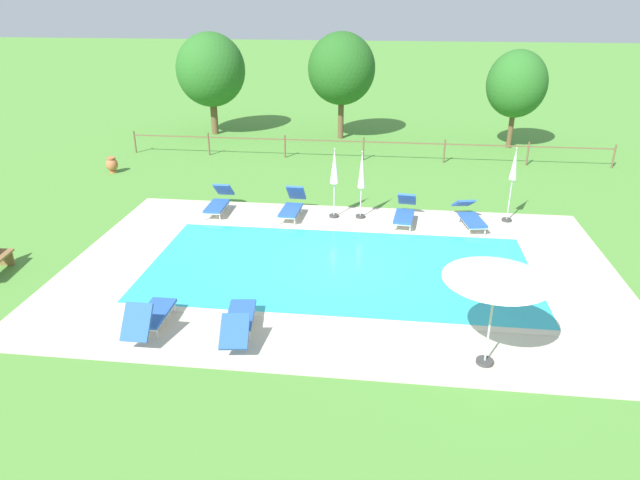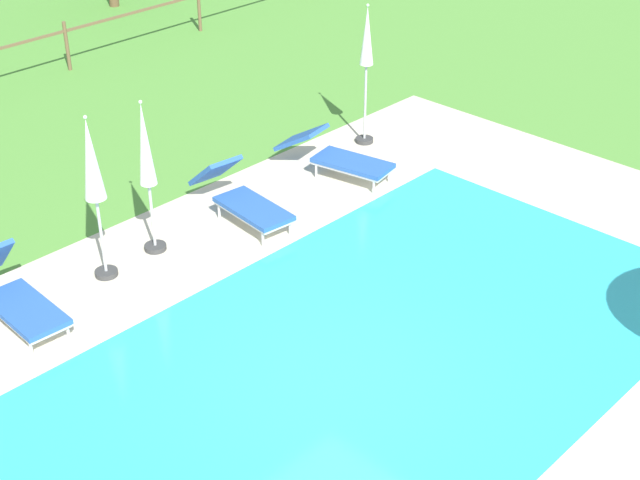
{
  "view_description": "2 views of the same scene",
  "coord_description": "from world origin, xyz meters",
  "views": [
    {
      "loc": [
        1.18,
        -14.21,
        7.09
      ],
      "look_at": [
        -0.6,
        0.5,
        0.6
      ],
      "focal_mm": 31.94,
      "sensor_mm": 36.0,
      "label": 1
    },
    {
      "loc": [
        -6.48,
        -5.9,
        7.11
      ],
      "look_at": [
        0.96,
        1.18,
        1.03
      ],
      "focal_mm": 52.95,
      "sensor_mm": 36.0,
      "label": 2
    }
  ],
  "objects": [
    {
      "name": "ground_plane",
      "position": [
        0.0,
        0.0,
        0.0
      ],
      "size": [
        160.0,
        160.0,
        0.0
      ],
      "primitive_type": "plane",
      "color": "#518E38"
    },
    {
      "name": "pool_deck_paving",
      "position": [
        0.0,
        0.0,
        0.0
      ],
      "size": [
        15.26,
        9.89,
        0.01
      ],
      "primitive_type": "cube",
      "color": "beige",
      "rests_on": "ground"
    },
    {
      "name": "swimming_pool_water",
      "position": [
        0.0,
        0.0,
        0.01
      ],
      "size": [
        10.61,
        5.23,
        0.01
      ],
      "primitive_type": "cube",
      "color": "#2DB7C6",
      "rests_on": "ground"
    },
    {
      "name": "pool_coping_rim",
      "position": [
        0.0,
        0.0,
        0.01
      ],
      "size": [
        11.09,
        5.71,
        0.01
      ],
      "color": "beige",
      "rests_on": "ground"
    },
    {
      "name": "sun_lounger_north_near_steps",
      "position": [
        -1.95,
        3.8,
        0.39
      ],
      "size": [
        0.69,
        1.93,
        0.95
      ],
      "color": "#2856A8",
      "rests_on": "ground"
    },
    {
      "name": "sun_lounger_north_mid",
      "position": [
        -1.93,
        -3.59,
        0.36
      ],
      "size": [
        0.86,
        2.11,
        0.76
      ],
      "color": "#2856A8",
      "rests_on": "ground"
    },
    {
      "name": "sun_lounger_north_far",
      "position": [
        3.97,
        3.64,
        0.36
      ],
      "size": [
        0.97,
        2.12,
        0.76
      ],
      "color": "#2856A8",
      "rests_on": "ground"
    },
    {
      "name": "sun_lounger_north_end",
      "position": [
        1.86,
        3.67,
        0.38
      ],
      "size": [
        0.8,
        2.02,
        0.88
      ],
      "color": "#2856A8",
      "rests_on": "ground"
    },
    {
      "name": "sun_lounger_south_near_corner",
      "position": [
        -4.56,
        3.9,
        0.38
      ],
      "size": [
        0.61,
        1.96,
        0.89
      ],
      "color": "#2856A8",
      "rests_on": "ground"
    },
    {
      "name": "sun_lounger_south_mid",
      "position": [
        -3.95,
        -3.72,
        0.39
      ],
      "size": [
        0.61,
        1.87,
        0.98
      ],
      "color": "#2856A8",
      "rests_on": "ground"
    },
    {
      "name": "patio_umbrella_open_foreground",
      "position": [
        3.4,
        -4.07,
        2.14
      ],
      "size": [
        2.09,
        2.09,
        2.38
      ],
      "color": "#383838",
      "rests_on": "ground"
    },
    {
      "name": "patio_umbrella_closed_row_west",
      "position": [
        -0.53,
        3.87,
        1.63
      ],
      "size": [
        0.32,
        0.32,
        2.41
      ],
      "color": "#383838",
      "rests_on": "ground"
    },
    {
      "name": "patio_umbrella_closed_row_mid_west",
      "position": [
        5.28,
        4.19,
        1.69
      ],
      "size": [
        0.32,
        0.32,
        2.52
      ],
      "color": "#383838",
      "rests_on": "ground"
    },
    {
      "name": "patio_umbrella_closed_row_centre",
      "position": [
        0.38,
        3.93,
        1.49
      ],
      "size": [
        0.32,
        0.32,
        2.33
      ],
      "color": "#383838",
      "rests_on": "ground"
    },
    {
      "name": "terracotta_urn_near_fence",
      "position": [
        -10.38,
        7.9,
        0.37
      ],
      "size": [
        0.49,
        0.49,
        0.67
      ],
      "color": "#B7663D",
      "rests_on": "ground"
    },
    {
      "name": "perimeter_fence",
      "position": [
        0.1,
        11.17,
        0.7
      ],
      "size": [
        21.79,
        0.08,
        1.05
      ],
      "color": "brown",
      "rests_on": "ground"
    },
    {
      "name": "tree_far_west",
      "position": [
        -1.29,
        15.26,
        3.52
      ],
      "size": [
        3.38,
        3.38,
        5.31
      ],
      "color": "brown",
      "rests_on": "ground"
    },
    {
      "name": "tree_west_mid",
      "position": [
        -8.12,
        15.47,
        3.34
      ],
      "size": [
        3.56,
        3.56,
        5.23
      ],
      "color": "brown",
      "rests_on": "ground"
    },
    {
      "name": "tree_centre",
      "position": [
        7.12,
        14.3,
        3.06
      ],
      "size": [
        2.82,
        2.82,
        4.65
      ],
      "color": "brown",
      "rests_on": "ground"
    }
  ]
}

